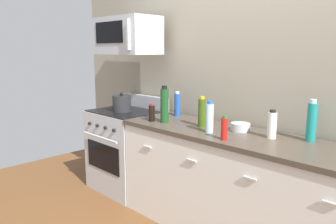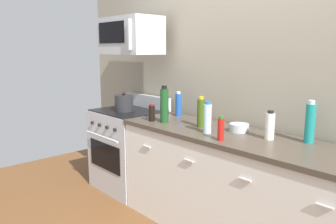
{
  "view_description": "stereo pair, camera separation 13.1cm",
  "coord_description": "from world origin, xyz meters",
  "px_view_note": "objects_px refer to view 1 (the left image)",
  "views": [
    {
      "loc": [
        1.4,
        -2.26,
        1.6
      ],
      "look_at": [
        -0.81,
        -0.05,
        1.01
      ],
      "focal_mm": 35.37,
      "sensor_mm": 36.0,
      "label": 1
    },
    {
      "loc": [
        1.49,
        -2.17,
        1.6
      ],
      "look_at": [
        -0.81,
        -0.05,
        1.01
      ],
      "focal_mm": 35.37,
      "sensor_mm": 36.0,
      "label": 2
    }
  ],
  "objects_px": {
    "microwave": "(127,36)",
    "bowl_steel_prep": "(240,127)",
    "bottle_hot_sauce_red": "(224,128)",
    "bottle_soy_sauce_dark": "(152,113)",
    "range_oven": "(127,149)",
    "stockpot": "(122,103)",
    "bottle_wine_green": "(165,105)",
    "bottle_olive_oil": "(202,112)",
    "bottle_vinegar_white": "(272,125)",
    "bottle_water_clear": "(210,118)",
    "bottle_soda_blue": "(177,104)",
    "bottle_sparkling_teal": "(312,122)"
  },
  "relations": [
    {
      "from": "bowl_steel_prep",
      "to": "bottle_soy_sauce_dark",
      "type": "bearing_deg",
      "value": -161.84
    },
    {
      "from": "bottle_vinegar_white",
      "to": "bottle_water_clear",
      "type": "relative_size",
      "value": 0.85
    },
    {
      "from": "microwave",
      "to": "stockpot",
      "type": "distance_m",
      "value": 0.74
    },
    {
      "from": "bottle_vinegar_white",
      "to": "bowl_steel_prep",
      "type": "relative_size",
      "value": 1.38
    },
    {
      "from": "bottle_soy_sauce_dark",
      "to": "bowl_steel_prep",
      "type": "height_order",
      "value": "bottle_soy_sauce_dark"
    },
    {
      "from": "bottle_hot_sauce_red",
      "to": "range_oven",
      "type": "bearing_deg",
      "value": 171.55
    },
    {
      "from": "stockpot",
      "to": "bowl_steel_prep",
      "type": "bearing_deg",
      "value": 6.41
    },
    {
      "from": "bottle_wine_green",
      "to": "bottle_olive_oil",
      "type": "bearing_deg",
      "value": 16.17
    },
    {
      "from": "microwave",
      "to": "bottle_hot_sauce_red",
      "type": "height_order",
      "value": "microwave"
    },
    {
      "from": "range_oven",
      "to": "bottle_vinegar_white",
      "type": "height_order",
      "value": "bottle_vinegar_white"
    },
    {
      "from": "bottle_vinegar_white",
      "to": "bottle_water_clear",
      "type": "bearing_deg",
      "value": -155.83
    },
    {
      "from": "bottle_soy_sauce_dark",
      "to": "bottle_wine_green",
      "type": "bearing_deg",
      "value": 22.67
    },
    {
      "from": "bottle_vinegar_white",
      "to": "bottle_soda_blue",
      "type": "height_order",
      "value": "bottle_soda_blue"
    },
    {
      "from": "bottle_olive_oil",
      "to": "bowl_steel_prep",
      "type": "distance_m",
      "value": 0.36
    },
    {
      "from": "range_oven",
      "to": "stockpot",
      "type": "height_order",
      "value": "stockpot"
    },
    {
      "from": "bottle_vinegar_white",
      "to": "bowl_steel_prep",
      "type": "xyz_separation_m",
      "value": [
        -0.3,
        0.03,
        -0.07
      ]
    },
    {
      "from": "stockpot",
      "to": "bottle_hot_sauce_red",
      "type": "bearing_deg",
      "value": -6.47
    },
    {
      "from": "bottle_sparkling_teal",
      "to": "bottle_soy_sauce_dark",
      "type": "height_order",
      "value": "bottle_sparkling_teal"
    },
    {
      "from": "microwave",
      "to": "bottle_sparkling_teal",
      "type": "xyz_separation_m",
      "value": [
        2.0,
        0.16,
        -0.68
      ]
    },
    {
      "from": "bottle_soy_sauce_dark",
      "to": "stockpot",
      "type": "bearing_deg",
      "value": 170.07
    },
    {
      "from": "bottle_sparkling_teal",
      "to": "bottle_soda_blue",
      "type": "distance_m",
      "value": 1.39
    },
    {
      "from": "range_oven",
      "to": "microwave",
      "type": "xyz_separation_m",
      "value": [
        0.0,
        0.04,
        1.28
      ]
    },
    {
      "from": "bottle_soda_blue",
      "to": "bottle_water_clear",
      "type": "relative_size",
      "value": 0.96
    },
    {
      "from": "bottle_soy_sauce_dark",
      "to": "bottle_vinegar_white",
      "type": "bearing_deg",
      "value": 11.89
    },
    {
      "from": "bottle_vinegar_white",
      "to": "bowl_steel_prep",
      "type": "bearing_deg",
      "value": 173.84
    },
    {
      "from": "bottle_soy_sauce_dark",
      "to": "microwave",
      "type": "bearing_deg",
      "value": 161.54
    },
    {
      "from": "bottle_water_clear",
      "to": "bottle_soy_sauce_dark",
      "type": "bearing_deg",
      "value": -177.1
    },
    {
      "from": "microwave",
      "to": "bowl_steel_prep",
      "type": "relative_size",
      "value": 4.56
    },
    {
      "from": "bottle_vinegar_white",
      "to": "bottle_soda_blue",
      "type": "bearing_deg",
      "value": 173.4
    },
    {
      "from": "bottle_wine_green",
      "to": "bowl_steel_prep",
      "type": "relative_size",
      "value": 2.15
    },
    {
      "from": "stockpot",
      "to": "bottle_olive_oil",
      "type": "bearing_deg",
      "value": 2.58
    },
    {
      "from": "bottle_soy_sauce_dark",
      "to": "bowl_steel_prep",
      "type": "xyz_separation_m",
      "value": [
        0.82,
        0.27,
        -0.04
      ]
    },
    {
      "from": "stockpot",
      "to": "bottle_vinegar_white",
      "type": "bearing_deg",
      "value": 4.23
    },
    {
      "from": "bottle_vinegar_white",
      "to": "bottle_hot_sauce_red",
      "type": "relative_size",
      "value": 1.2
    },
    {
      "from": "bottle_vinegar_white",
      "to": "bottle_wine_green",
      "type": "relative_size",
      "value": 0.64
    },
    {
      "from": "bottle_water_clear",
      "to": "stockpot",
      "type": "xyz_separation_m",
      "value": [
        -1.29,
        0.07,
        -0.03
      ]
    },
    {
      "from": "bottle_sparkling_teal",
      "to": "bottle_soda_blue",
      "type": "height_order",
      "value": "bottle_sparkling_teal"
    },
    {
      "from": "bottle_olive_oil",
      "to": "stockpot",
      "type": "bearing_deg",
      "value": -177.42
    },
    {
      "from": "range_oven",
      "to": "bowl_steel_prep",
      "type": "relative_size",
      "value": 6.55
    },
    {
      "from": "bottle_sparkling_teal",
      "to": "bottle_soy_sauce_dark",
      "type": "bearing_deg",
      "value": -165.23
    },
    {
      "from": "bottle_olive_oil",
      "to": "bottle_soy_sauce_dark",
      "type": "relative_size",
      "value": 1.64
    },
    {
      "from": "microwave",
      "to": "bottle_wine_green",
      "type": "height_order",
      "value": "microwave"
    },
    {
      "from": "bottle_soda_blue",
      "to": "bowl_steel_prep",
      "type": "height_order",
      "value": "bottle_soda_blue"
    },
    {
      "from": "bottle_vinegar_white",
      "to": "bottle_hot_sauce_red",
      "type": "xyz_separation_m",
      "value": [
        -0.23,
        -0.3,
        -0.02
      ]
    },
    {
      "from": "bottle_soda_blue",
      "to": "bottle_wine_green",
      "type": "bearing_deg",
      "value": -67.11
    },
    {
      "from": "bottle_hot_sauce_red",
      "to": "stockpot",
      "type": "xyz_separation_m",
      "value": [
        -1.51,
        0.17,
        0.0
      ]
    },
    {
      "from": "bottle_sparkling_teal",
      "to": "bottle_soy_sauce_dark",
      "type": "relative_size",
      "value": 1.9
    },
    {
      "from": "bottle_hot_sauce_red",
      "to": "bottle_soy_sauce_dark",
      "type": "height_order",
      "value": "bottle_hot_sauce_red"
    },
    {
      "from": "range_oven",
      "to": "bowl_steel_prep",
      "type": "bearing_deg",
      "value": 4.31
    },
    {
      "from": "range_oven",
      "to": "microwave",
      "type": "relative_size",
      "value": 1.44
    }
  ]
}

